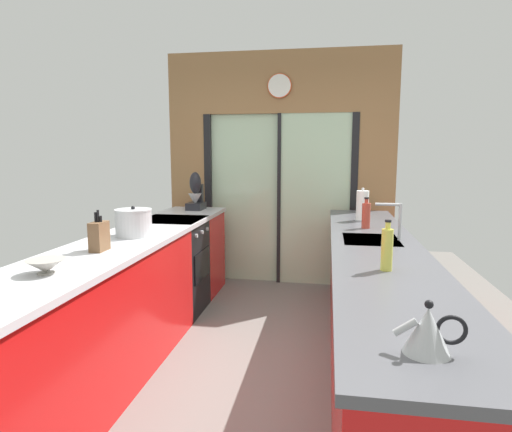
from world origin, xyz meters
TOP-DOWN VIEW (x-y plane):
  - ground_plane at (0.00, 0.60)m, footprint 5.04×7.60m
  - back_wall_unit at (0.00, 2.40)m, footprint 2.64×0.12m
  - left_counter_run at (-0.91, 0.13)m, footprint 0.62×3.80m
  - right_counter_run at (0.91, 0.30)m, footprint 0.62×3.80m
  - sink_faucet at (1.06, 0.55)m, footprint 0.19×0.02m
  - oven_range at (-0.91, 1.25)m, footprint 0.60×0.60m
  - mixing_bowl_far at (-0.89, -0.68)m, footprint 0.20×0.20m
  - knife_block at (-0.89, -0.13)m, footprint 0.08×0.14m
  - stand_mixer at (-0.89, 1.97)m, footprint 0.17×0.27m
  - stock_pot at (-0.89, 0.38)m, footprint 0.28×0.28m
  - kettle at (0.89, -1.31)m, footprint 0.23×0.15m
  - soap_bottle_near at (0.89, -0.31)m, footprint 0.06×0.06m
  - soap_bottle_far at (0.89, 1.03)m, footprint 0.07×0.07m
  - paper_towel_roll at (0.89, 1.45)m, footprint 0.13×0.13m

SIDE VIEW (x-z plane):
  - ground_plane at x=0.00m, z-range -0.02..0.00m
  - oven_range at x=-0.91m, z-range 0.00..0.92m
  - right_counter_run at x=0.91m, z-range 0.00..0.92m
  - left_counter_run at x=-0.91m, z-range 0.01..0.93m
  - mixing_bowl_far at x=-0.89m, z-range 0.92..1.00m
  - kettle at x=0.89m, z-range 0.91..1.08m
  - knife_block at x=-0.89m, z-range 0.88..1.15m
  - stock_pot at x=-0.89m, z-range 0.91..1.14m
  - soap_bottle_far at x=0.89m, z-range 0.90..1.16m
  - soap_bottle_near at x=0.89m, z-range 0.90..1.18m
  - paper_towel_roll at x=0.89m, z-range 0.90..1.22m
  - stand_mixer at x=-0.89m, z-range 0.87..1.29m
  - sink_faucet at x=1.06m, z-range 0.96..1.24m
  - back_wall_unit at x=0.00m, z-range 0.17..2.87m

